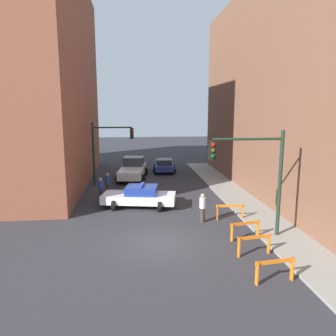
{
  "coord_description": "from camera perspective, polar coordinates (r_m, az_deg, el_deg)",
  "views": [
    {
      "loc": [
        -1.22,
        -14.7,
        6.32
      ],
      "look_at": [
        1.36,
        8.52,
        2.08
      ],
      "focal_mm": 35.0,
      "sensor_mm": 36.0,
      "label": 1
    }
  ],
  "objects": [
    {
      "name": "ground_plane",
      "position": [
        16.05,
        -1.5,
        -12.91
      ],
      "size": [
        120.0,
        120.0,
        0.0
      ],
      "primitive_type": "plane",
      "color": "#2D2D33"
    },
    {
      "name": "sidewalk_right",
      "position": [
        17.62,
        19.44,
        -11.14
      ],
      "size": [
        2.4,
        44.0,
        0.12
      ],
      "color": "gray",
      "rests_on": "ground_plane"
    },
    {
      "name": "building_right",
      "position": [
        27.03,
        27.05,
        12.02
      ],
      "size": [
        12.0,
        28.0,
        15.31
      ],
      "color": "brown",
      "rests_on": "ground_plane"
    },
    {
      "name": "traffic_light_near",
      "position": [
        16.2,
        15.32,
        -0.0
      ],
      "size": [
        3.64,
        0.35,
        5.2
      ],
      "color": "black",
      "rests_on": "sidewalk_right"
    },
    {
      "name": "traffic_light_far",
      "position": [
        27.69,
        -10.65,
        4.04
      ],
      "size": [
        3.44,
        0.35,
        5.2
      ],
      "color": "black",
      "rests_on": "ground_plane"
    },
    {
      "name": "police_car",
      "position": [
        21.41,
        -4.97,
        -4.91
      ],
      "size": [
        4.97,
        2.92,
        1.52
      ],
      "rotation": [
        0.0,
        0.0,
        1.38
      ],
      "color": "white",
      "rests_on": "ground_plane"
    },
    {
      "name": "white_truck",
      "position": [
        30.05,
        -6.16,
        -0.16
      ],
      "size": [
        3.06,
        5.6,
        1.9
      ],
      "rotation": [
        0.0,
        0.0,
        -0.12
      ],
      "color": "silver",
      "rests_on": "ground_plane"
    },
    {
      "name": "parked_car_near",
      "position": [
        33.3,
        -0.64,
        0.52
      ],
      "size": [
        2.54,
        4.45,
        1.31
      ],
      "rotation": [
        0.0,
        0.0,
        -0.09
      ],
      "color": "navy",
      "rests_on": "ground_plane"
    },
    {
      "name": "pedestrian_crossing",
      "position": [
        23.06,
        -11.64,
        -3.63
      ],
      "size": [
        0.49,
        0.49,
        1.66
      ],
      "rotation": [
        0.0,
        0.0,
        1.02
      ],
      "color": "#382D23",
      "rests_on": "ground_plane"
    },
    {
      "name": "pedestrian_corner",
      "position": [
        24.59,
        -10.46,
        -2.72
      ],
      "size": [
        0.5,
        0.5,
        1.66
      ],
      "rotation": [
        0.0,
        0.0,
        2.5
      ],
      "color": "#382D23",
      "rests_on": "ground_plane"
    },
    {
      "name": "pedestrian_sidewalk",
      "position": [
        18.61,
        6.04,
        -6.84
      ],
      "size": [
        0.51,
        0.51,
        1.66
      ],
      "rotation": [
        0.0,
        0.0,
        2.29
      ],
      "color": "#382D23",
      "rests_on": "ground_plane"
    },
    {
      "name": "barrier_front",
      "position": [
        13.1,
        18.15,
        -16.07
      ],
      "size": [
        1.59,
        0.35,
        0.9
      ],
      "rotation": [
        0.0,
        0.0,
        0.13
      ],
      "color": "orange",
      "rests_on": "ground_plane"
    },
    {
      "name": "barrier_mid",
      "position": [
        15.04,
        14.77,
        -12.35
      ],
      "size": [
        1.59,
        0.37,
        0.9
      ],
      "rotation": [
        0.0,
        0.0,
        0.14
      ],
      "color": "orange",
      "rests_on": "ground_plane"
    },
    {
      "name": "barrier_back",
      "position": [
        16.64,
        13.29,
        -10.05
      ],
      "size": [
        1.58,
        0.46,
        0.9
      ],
      "rotation": [
        0.0,
        0.0,
        0.21
      ],
      "color": "orange",
      "rests_on": "ground_plane"
    },
    {
      "name": "barrier_corner",
      "position": [
        19.28,
        10.72,
        -7.11
      ],
      "size": [
        1.6,
        0.29,
        0.9
      ],
      "rotation": [
        0.0,
        0.0,
        -0.09
      ],
      "color": "orange",
      "rests_on": "ground_plane"
    }
  ]
}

